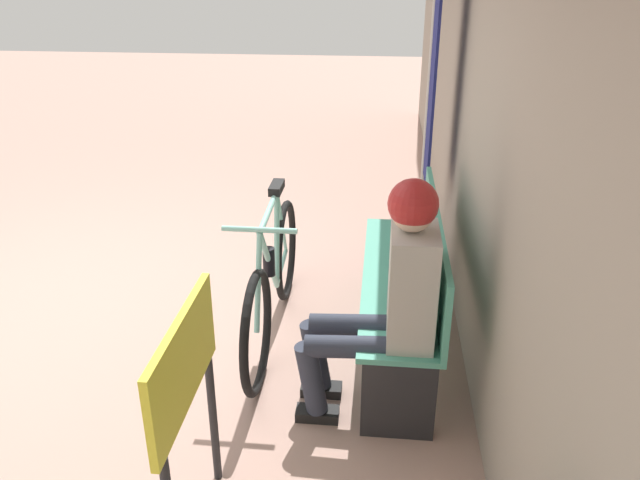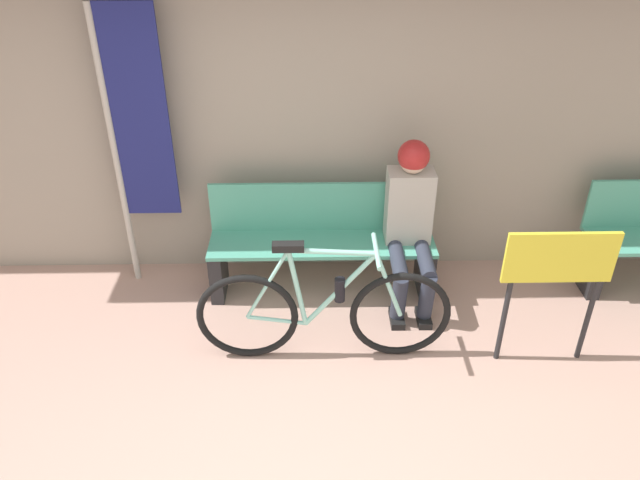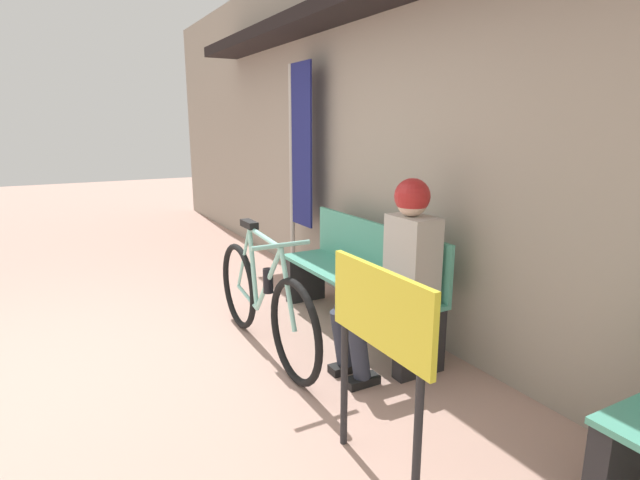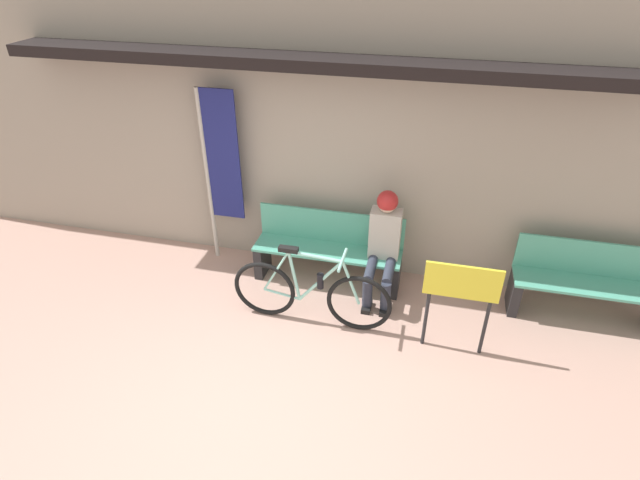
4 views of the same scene
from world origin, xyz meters
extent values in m
plane|color=tan|center=(0.00, 0.00, 0.00)|extent=(24.00, 24.00, 0.00)
cube|color=#9E9384|center=(0.00, 2.42, 1.60)|extent=(12.00, 0.12, 3.20)
cube|color=black|center=(0.00, 2.14, 2.50)|extent=(6.60, 0.44, 0.12)
cube|color=#51A88E|center=(0.25, 1.96, 0.44)|extent=(1.72, 0.42, 0.03)
cube|color=#51A88E|center=(0.25, 2.16, 0.66)|extent=(1.72, 0.03, 0.40)
cube|color=#232326|center=(-0.56, 1.96, 0.21)|extent=(0.10, 0.36, 0.43)
cube|color=#232326|center=(1.06, 1.96, 0.21)|extent=(0.10, 0.36, 0.43)
torus|color=black|center=(-0.26, 1.21, 0.34)|extent=(0.68, 0.05, 0.68)
torus|color=black|center=(0.76, 1.21, 0.34)|extent=(0.68, 0.05, 0.68)
cylinder|color=#93DBCC|center=(0.30, 1.21, 0.85)|extent=(0.55, 0.03, 0.07)
cylinder|color=#93DBCC|center=(0.35, 1.21, 0.56)|extent=(0.48, 0.03, 0.58)
cylinder|color=#93DBCC|center=(0.07, 1.21, 0.57)|extent=(0.14, 0.03, 0.60)
cylinder|color=#93DBCC|center=(-0.07, 1.21, 0.31)|extent=(0.39, 0.03, 0.09)
cylinder|color=#93DBCC|center=(-0.12, 1.21, 0.60)|extent=(0.31, 0.02, 0.54)
cylinder|color=#93DBCC|center=(0.67, 1.21, 0.59)|extent=(0.21, 0.03, 0.50)
cube|color=black|center=(0.02, 1.21, 0.89)|extent=(0.20, 0.07, 0.05)
cylinder|color=#93DBCC|center=(0.58, 1.21, 0.85)|extent=(0.03, 0.40, 0.03)
cylinder|color=black|center=(0.35, 1.21, 0.56)|extent=(0.07, 0.07, 0.17)
cylinder|color=#2D3342|center=(0.80, 1.73, 0.45)|extent=(0.11, 0.46, 0.13)
cylinder|color=#2D3342|center=(0.80, 1.53, 0.25)|extent=(0.11, 0.17, 0.40)
cube|color=black|center=(0.80, 1.56, 0.03)|extent=(0.10, 0.22, 0.06)
cylinder|color=#2D3342|center=(1.00, 1.73, 0.45)|extent=(0.11, 0.46, 0.13)
cylinder|color=#2D3342|center=(1.00, 1.53, 0.25)|extent=(0.11, 0.17, 0.40)
cube|color=black|center=(1.00, 1.56, 0.03)|extent=(0.10, 0.22, 0.06)
cube|color=#B7B2A8|center=(0.90, 2.00, 0.74)|extent=(0.34, 0.22, 0.57)
sphere|color=beige|center=(0.90, 1.98, 1.12)|extent=(0.20, 0.20, 0.20)
sphere|color=#B22323|center=(0.90, 1.98, 1.15)|extent=(0.23, 0.23, 0.23)
cube|color=#232326|center=(2.36, 1.96, 0.21)|extent=(0.10, 0.36, 0.43)
cylinder|color=#B7B2A8|center=(-1.26, 2.17, 1.09)|extent=(0.05, 0.05, 2.17)
cube|color=navy|center=(-1.03, 2.17, 1.39)|extent=(0.40, 0.02, 1.56)
cylinder|color=#232326|center=(1.44, 1.16, 0.32)|extent=(0.04, 0.04, 0.65)
cylinder|color=#232326|center=(2.01, 1.16, 0.32)|extent=(0.04, 0.04, 0.65)
cube|color=yellow|center=(1.72, 1.16, 0.83)|extent=(0.70, 0.03, 0.36)
camera|label=1|loc=(3.52, 1.83, 2.15)|focal=35.00mm
camera|label=2|loc=(0.15, -2.05, 2.98)|focal=35.00mm
camera|label=3|loc=(3.37, -0.04, 1.60)|focal=28.00mm
camera|label=4|loc=(1.31, -2.76, 3.61)|focal=28.00mm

